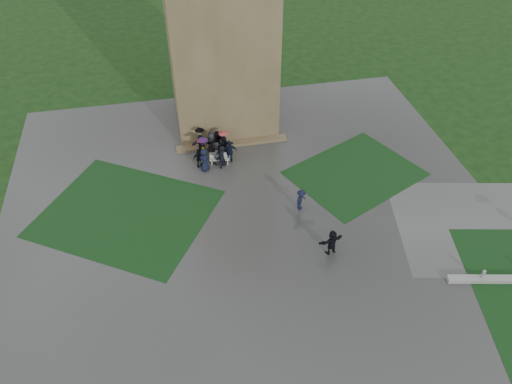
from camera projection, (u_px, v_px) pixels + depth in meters
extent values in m
plane|color=black|center=(259.00, 236.00, 32.67)|extent=(120.00, 120.00, 0.00)
cube|color=#343432|center=(253.00, 216.00, 34.15)|extent=(34.00, 34.00, 0.02)
cube|color=black|center=(126.00, 213.00, 34.33)|extent=(14.10, 13.46, 0.01)
cube|color=black|center=(355.00, 173.00, 37.67)|extent=(11.12, 10.15, 0.01)
cube|color=brown|center=(219.00, 15.00, 37.95)|extent=(8.00, 8.00, 18.00)
cube|color=brown|center=(232.00, 143.00, 40.46)|extent=(9.00, 0.80, 0.22)
cylinder|color=gray|center=(483.00, 276.00, 29.57)|extent=(0.20, 0.20, 0.90)
cube|color=silver|center=(220.00, 159.00, 38.31)|extent=(1.58, 0.69, 0.06)
cube|color=silver|center=(212.00, 162.00, 38.44)|extent=(0.15, 0.42, 0.43)
cube|color=silver|center=(228.00, 161.00, 38.49)|extent=(0.15, 0.42, 0.43)
cube|color=silver|center=(219.00, 155.00, 38.33)|extent=(1.52, 0.29, 0.41)
imported|color=black|center=(224.00, 147.00, 38.63)|extent=(1.28, 0.97, 1.93)
imported|color=black|center=(224.00, 146.00, 38.93)|extent=(1.59, 0.58, 1.71)
imported|color=black|center=(217.00, 141.00, 39.31)|extent=(1.75, 1.43, 1.83)
imported|color=#39393D|center=(211.00, 142.00, 39.11)|extent=(1.87, 1.39, 1.92)
imported|color=black|center=(201.00, 143.00, 39.29)|extent=(1.48, 0.59, 1.57)
imported|color=black|center=(202.00, 147.00, 38.78)|extent=(1.05, 1.21, 1.79)
imported|color=yellow|center=(204.00, 155.00, 38.24)|extent=(0.92, 0.62, 1.45)
imported|color=black|center=(199.00, 158.00, 37.74)|extent=(1.10, 0.79, 1.69)
imported|color=black|center=(204.00, 160.00, 37.38)|extent=(1.12, 1.09, 1.91)
imported|color=#39393D|center=(216.00, 153.00, 37.99)|extent=(1.07, 0.83, 1.94)
imported|color=black|center=(222.00, 157.00, 37.65)|extent=(0.80, 0.83, 1.92)
imported|color=black|center=(230.00, 152.00, 38.17)|extent=(1.16, 0.69, 1.93)
imported|color=#F2636B|center=(223.00, 135.00, 38.25)|extent=(0.74, 0.74, 0.65)
imported|color=#70328B|center=(203.00, 142.00, 37.42)|extent=(0.79, 0.79, 0.69)
imported|color=black|center=(200.00, 132.00, 38.57)|extent=(0.71, 0.71, 0.63)
imported|color=#F2636B|center=(198.00, 145.00, 36.97)|extent=(0.96, 0.96, 0.88)
imported|color=black|center=(301.00, 200.00, 34.13)|extent=(1.13, 1.16, 1.66)
imported|color=black|center=(332.00, 242.00, 31.01)|extent=(1.78, 0.98, 1.82)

